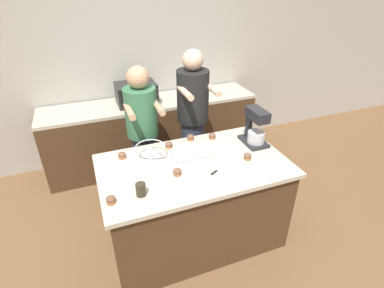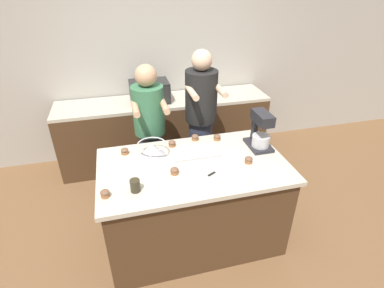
{
  "view_description": "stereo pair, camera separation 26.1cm",
  "coord_description": "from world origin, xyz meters",
  "px_view_note": "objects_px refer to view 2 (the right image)",
  "views": [
    {
      "loc": [
        -0.81,
        -2.06,
        2.38
      ],
      "look_at": [
        0.0,
        0.05,
        1.07
      ],
      "focal_mm": 28.0,
      "sensor_mm": 36.0,
      "label": 1
    },
    {
      "loc": [
        -0.56,
        -2.14,
        2.38
      ],
      "look_at": [
        0.0,
        0.05,
        1.07
      ],
      "focal_mm": 28.0,
      "sensor_mm": 36.0,
      "label": 2
    }
  ],
  "objects_px": {
    "cupcake_2": "(217,137)",
    "cupcake_3": "(105,193)",
    "cupcake_4": "(195,137)",
    "cupcake_0": "(125,151)",
    "cupcake_5": "(249,160)",
    "drinking_glass": "(135,186)",
    "mixing_bowl": "(152,149)",
    "cupcake_6": "(172,143)",
    "cupcake_1": "(175,171)",
    "person_right": "(201,123)",
    "small_plate": "(240,177)",
    "person_left": "(150,133)",
    "microwave_oven": "(149,92)",
    "stand_mixer": "(260,132)",
    "knife": "(216,171)",
    "baking_tray": "(196,152)"
  },
  "relations": [
    {
      "from": "person_right",
      "to": "cupcake_0",
      "type": "relative_size",
      "value": 24.32
    },
    {
      "from": "cupcake_2",
      "to": "person_left",
      "type": "bearing_deg",
      "value": 146.94
    },
    {
      "from": "small_plate",
      "to": "knife",
      "type": "height_order",
      "value": "small_plate"
    },
    {
      "from": "cupcake_2",
      "to": "cupcake_5",
      "type": "height_order",
      "value": "same"
    },
    {
      "from": "microwave_oven",
      "to": "cupcake_3",
      "type": "distance_m",
      "value": 1.9
    },
    {
      "from": "cupcake_0",
      "to": "person_right",
      "type": "bearing_deg",
      "value": 27.43
    },
    {
      "from": "cupcake_0",
      "to": "knife",
      "type": "bearing_deg",
      "value": -33.53
    },
    {
      "from": "stand_mixer",
      "to": "microwave_oven",
      "type": "distance_m",
      "value": 1.66
    },
    {
      "from": "cupcake_3",
      "to": "cupcake_4",
      "type": "distance_m",
      "value": 1.12
    },
    {
      "from": "stand_mixer",
      "to": "mixing_bowl",
      "type": "xyz_separation_m",
      "value": [
        -1.03,
        0.09,
        -0.09
      ]
    },
    {
      "from": "drinking_glass",
      "to": "cupcake_1",
      "type": "bearing_deg",
      "value": 23.52
    },
    {
      "from": "cupcake_0",
      "to": "cupcake_5",
      "type": "bearing_deg",
      "value": -21.94
    },
    {
      "from": "microwave_oven",
      "to": "cupcake_6",
      "type": "height_order",
      "value": "microwave_oven"
    },
    {
      "from": "small_plate",
      "to": "cupcake_5",
      "type": "bearing_deg",
      "value": 50.36
    },
    {
      "from": "mixing_bowl",
      "to": "small_plate",
      "type": "xyz_separation_m",
      "value": [
        0.66,
        -0.52,
        -0.06
      ]
    },
    {
      "from": "cupcake_5",
      "to": "mixing_bowl",
      "type": "bearing_deg",
      "value": 157.92
    },
    {
      "from": "mixing_bowl",
      "to": "drinking_glass",
      "type": "xyz_separation_m",
      "value": [
        -0.2,
        -0.48,
        -0.02
      ]
    },
    {
      "from": "mixing_bowl",
      "to": "cupcake_3",
      "type": "bearing_deg",
      "value": -130.93
    },
    {
      "from": "drinking_glass",
      "to": "cupcake_1",
      "type": "height_order",
      "value": "drinking_glass"
    },
    {
      "from": "person_right",
      "to": "small_plate",
      "type": "distance_m",
      "value": 1.07
    },
    {
      "from": "cupcake_0",
      "to": "microwave_oven",
      "type": "bearing_deg",
      "value": 71.86
    },
    {
      "from": "cupcake_2",
      "to": "knife",
      "type": "bearing_deg",
      "value": -109.3
    },
    {
      "from": "mixing_bowl",
      "to": "knife",
      "type": "distance_m",
      "value": 0.63
    },
    {
      "from": "stand_mixer",
      "to": "drinking_glass",
      "type": "bearing_deg",
      "value": -162.44
    },
    {
      "from": "cupcake_0",
      "to": "cupcake_1",
      "type": "relative_size",
      "value": 1.0
    },
    {
      "from": "cupcake_1",
      "to": "cupcake_6",
      "type": "relative_size",
      "value": 1.0
    },
    {
      "from": "microwave_oven",
      "to": "drinking_glass",
      "type": "relative_size",
      "value": 4.77
    },
    {
      "from": "baking_tray",
      "to": "cupcake_4",
      "type": "xyz_separation_m",
      "value": [
        0.06,
        0.26,
        0.01
      ]
    },
    {
      "from": "microwave_oven",
      "to": "small_plate",
      "type": "bearing_deg",
      "value": -74.61
    },
    {
      "from": "cupcake_5",
      "to": "person_left",
      "type": "bearing_deg",
      "value": 131.13
    },
    {
      "from": "mixing_bowl",
      "to": "cupcake_6",
      "type": "bearing_deg",
      "value": 31.08
    },
    {
      "from": "baking_tray",
      "to": "cupcake_3",
      "type": "xyz_separation_m",
      "value": [
        -0.83,
        -0.43,
        0.01
      ]
    },
    {
      "from": "person_left",
      "to": "cupcake_3",
      "type": "xyz_separation_m",
      "value": [
        -0.48,
        -1.04,
        0.08
      ]
    },
    {
      "from": "stand_mixer",
      "to": "cupcake_2",
      "type": "distance_m",
      "value": 0.44
    },
    {
      "from": "baking_tray",
      "to": "knife",
      "type": "bearing_deg",
      "value": -74.18
    },
    {
      "from": "cupcake_3",
      "to": "drinking_glass",
      "type": "bearing_deg",
      "value": 3.05
    },
    {
      "from": "cupcake_6",
      "to": "person_left",
      "type": "bearing_deg",
      "value": 111.06
    },
    {
      "from": "cupcake_4",
      "to": "cupcake_5",
      "type": "bearing_deg",
      "value": -55.79
    },
    {
      "from": "cupcake_2",
      "to": "cupcake_3",
      "type": "height_order",
      "value": "same"
    },
    {
      "from": "cupcake_0",
      "to": "cupcake_2",
      "type": "bearing_deg",
      "value": 2.59
    },
    {
      "from": "person_left",
      "to": "cupcake_6",
      "type": "distance_m",
      "value": 0.46
    },
    {
      "from": "small_plate",
      "to": "cupcake_3",
      "type": "height_order",
      "value": "cupcake_3"
    },
    {
      "from": "person_right",
      "to": "cupcake_2",
      "type": "bearing_deg",
      "value": -82.58
    },
    {
      "from": "person_right",
      "to": "small_plate",
      "type": "height_order",
      "value": "person_right"
    },
    {
      "from": "cupcake_5",
      "to": "cupcake_1",
      "type": "bearing_deg",
      "value": -179.96
    },
    {
      "from": "person_left",
      "to": "cupcake_5",
      "type": "bearing_deg",
      "value": -48.87
    },
    {
      "from": "person_left",
      "to": "cupcake_2",
      "type": "xyz_separation_m",
      "value": [
        0.63,
        -0.41,
        0.08
      ]
    },
    {
      "from": "drinking_glass",
      "to": "cupcake_2",
      "type": "distance_m",
      "value": 1.07
    },
    {
      "from": "baking_tray",
      "to": "cupcake_0",
      "type": "height_order",
      "value": "cupcake_0"
    },
    {
      "from": "microwave_oven",
      "to": "cupcake_0",
      "type": "relative_size",
      "value": 7.01
    }
  ]
}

